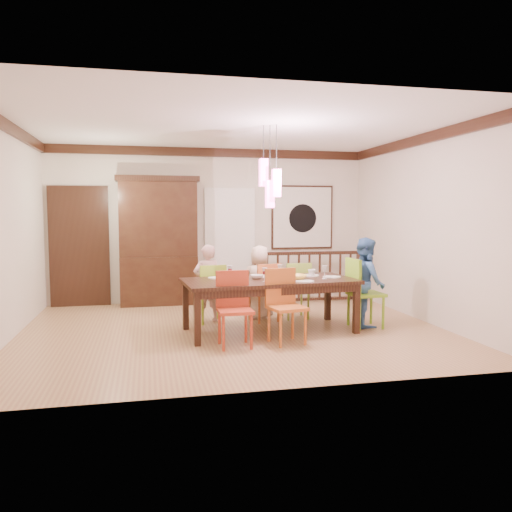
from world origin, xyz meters
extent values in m
plane|color=#9F714D|center=(0.00, 0.00, 0.00)|extent=(6.00, 6.00, 0.00)
plane|color=white|center=(0.00, 0.00, 2.90)|extent=(6.00, 6.00, 0.00)
plane|color=beige|center=(0.00, 2.50, 1.45)|extent=(6.00, 0.00, 6.00)
plane|color=beige|center=(-3.00, 0.00, 1.45)|extent=(0.00, 5.00, 5.00)
plane|color=beige|center=(3.00, 0.00, 1.45)|extent=(0.00, 5.00, 5.00)
cube|color=black|center=(-2.40, 2.45, 1.05)|extent=(1.04, 0.07, 2.24)
cube|color=silver|center=(0.35, 2.46, 1.05)|extent=(0.97, 0.05, 2.22)
cube|color=black|center=(1.80, 2.47, 1.60)|extent=(1.25, 0.04, 1.25)
cube|color=silver|center=(1.80, 2.44, 1.60)|extent=(1.18, 0.02, 1.18)
cylinder|color=black|center=(1.80, 2.43, 1.58)|extent=(0.56, 0.01, 0.56)
cube|color=#FF4CA5|center=(0.40, -0.14, 2.25)|extent=(0.11, 0.11, 0.38)
cylinder|color=black|center=(0.40, -0.14, 2.67)|extent=(0.01, 0.01, 0.46)
cube|color=#FF4CA5|center=(0.56, -0.24, 2.10)|extent=(0.11, 0.11, 0.38)
cylinder|color=black|center=(0.56, -0.24, 2.59)|extent=(0.01, 0.01, 0.61)
cube|color=#FF4CA5|center=(0.48, -0.19, 1.95)|extent=(0.11, 0.11, 0.38)
cylinder|color=black|center=(0.48, -0.19, 2.52)|extent=(0.01, 0.01, 0.76)
cube|color=black|center=(0.48, -0.19, 0.72)|extent=(2.49, 1.29, 0.05)
cube|color=black|center=(-0.64, 0.28, 0.35)|extent=(0.09, 0.09, 0.70)
cube|color=black|center=(1.61, 0.28, 0.35)|extent=(0.09, 0.09, 0.70)
cube|color=black|center=(-0.64, -0.66, 0.35)|extent=(0.09, 0.09, 0.70)
cube|color=black|center=(1.61, -0.66, 0.35)|extent=(0.09, 0.09, 0.70)
cube|color=black|center=(0.48, 0.30, 0.65)|extent=(2.21, 0.22, 0.10)
cube|color=black|center=(0.48, -0.68, 0.65)|extent=(2.21, 0.22, 0.10)
cube|color=#9BC92F|center=(-0.27, 0.58, 0.44)|extent=(0.47, 0.47, 0.04)
cube|color=#9BC92F|center=(-0.27, 0.58, 0.68)|extent=(0.41, 0.10, 0.45)
cylinder|color=#9BC92F|center=(-0.44, 0.42, 0.21)|extent=(0.04, 0.04, 0.43)
cylinder|color=#9BC92F|center=(-0.10, 0.42, 0.21)|extent=(0.04, 0.04, 0.43)
cylinder|color=#9BC92F|center=(-0.44, 0.75, 0.21)|extent=(0.04, 0.04, 0.43)
cylinder|color=#9BC92F|center=(-0.10, 0.75, 0.21)|extent=(0.04, 0.04, 0.43)
cube|color=#BB5A26|center=(0.56, 0.51, 0.44)|extent=(0.51, 0.51, 0.04)
cube|color=#BB5A26|center=(0.56, 0.51, 0.69)|extent=(0.41, 0.15, 0.45)
cylinder|color=#BB5A26|center=(0.39, 0.34, 0.22)|extent=(0.04, 0.04, 0.43)
cylinder|color=#BB5A26|center=(0.73, 0.34, 0.22)|extent=(0.04, 0.04, 0.43)
cylinder|color=#BB5A26|center=(0.39, 0.67, 0.22)|extent=(0.04, 0.04, 0.43)
cylinder|color=#BB5A26|center=(0.73, 0.67, 0.22)|extent=(0.04, 0.04, 0.43)
cube|color=#87AF36|center=(1.10, 0.61, 0.44)|extent=(0.42, 0.42, 0.04)
cube|color=#87AF36|center=(1.10, 0.61, 0.68)|extent=(0.41, 0.05, 0.45)
cylinder|color=#87AF36|center=(0.94, 0.45, 0.21)|extent=(0.03, 0.03, 0.43)
cylinder|color=#87AF36|center=(1.27, 0.45, 0.21)|extent=(0.03, 0.03, 0.43)
cylinder|color=#87AF36|center=(0.94, 0.78, 0.21)|extent=(0.03, 0.03, 0.43)
cylinder|color=#87AF36|center=(1.27, 0.78, 0.21)|extent=(0.03, 0.03, 0.43)
cube|color=#AF381E|center=(-0.14, -0.89, 0.46)|extent=(0.43, 0.43, 0.04)
cube|color=#AF381E|center=(-0.14, -0.89, 0.72)|extent=(0.43, 0.04, 0.47)
cylinder|color=#AF381E|center=(-0.31, -1.07, 0.22)|extent=(0.04, 0.04, 0.45)
cylinder|color=#AF381E|center=(0.03, -1.07, 0.22)|extent=(0.04, 0.04, 0.45)
cylinder|color=#AF381E|center=(-0.31, -0.72, 0.22)|extent=(0.04, 0.04, 0.45)
cylinder|color=#AF381E|center=(0.03, -0.72, 0.22)|extent=(0.04, 0.04, 0.45)
cube|color=#BB5F23|center=(0.55, -0.87, 0.47)|extent=(0.51, 0.51, 0.04)
cube|color=#BB5F23|center=(0.55, -0.87, 0.72)|extent=(0.43, 0.12, 0.48)
cylinder|color=#BB5F23|center=(0.37, -1.05, 0.23)|extent=(0.04, 0.04, 0.45)
cylinder|color=#BB5F23|center=(0.72, -1.05, 0.23)|extent=(0.04, 0.04, 0.45)
cylinder|color=#BB5F23|center=(0.37, -0.70, 0.23)|extent=(0.04, 0.04, 0.45)
cylinder|color=#BB5F23|center=(0.72, -0.70, 0.23)|extent=(0.04, 0.04, 0.45)
cube|color=#75B222|center=(1.94, -0.24, 0.50)|extent=(0.48, 0.48, 0.04)
cube|color=#75B222|center=(1.94, -0.24, 0.77)|extent=(0.06, 0.46, 0.51)
cylinder|color=#75B222|center=(1.75, -0.42, 0.24)|extent=(0.04, 0.04, 0.48)
cylinder|color=#75B222|center=(2.12, -0.42, 0.24)|extent=(0.04, 0.04, 0.48)
cylinder|color=#75B222|center=(1.75, -0.05, 0.24)|extent=(0.04, 0.04, 0.48)
cylinder|color=#75B222|center=(2.12, -0.05, 0.24)|extent=(0.04, 0.04, 0.48)
cube|color=black|center=(-1.00, 2.28, 0.45)|extent=(1.39, 0.44, 0.89)
cube|color=black|center=(-1.00, 2.30, 1.59)|extent=(1.39, 0.40, 1.39)
cube|color=black|center=(-1.00, 2.49, 1.59)|extent=(1.19, 0.02, 1.19)
cube|color=black|center=(-1.00, 2.30, 2.30)|extent=(1.49, 0.44, 0.10)
cube|color=black|center=(0.77, 1.95, 0.46)|extent=(0.13, 0.13, 0.92)
cube|color=black|center=(2.80, 1.95, 0.46)|extent=(0.13, 0.13, 0.92)
cube|color=black|center=(1.79, 1.95, 0.93)|extent=(2.15, 0.17, 0.06)
cube|color=black|center=(1.79, 1.95, 0.05)|extent=(2.03, 0.15, 0.05)
imported|color=#D8A4A4|center=(-0.31, 0.65, 0.60)|extent=(0.49, 0.37, 1.20)
imported|color=beige|center=(0.54, 0.69, 0.59)|extent=(0.65, 0.50, 1.18)
imported|color=#39659F|center=(1.97, -0.17, 0.66)|extent=(0.57, 0.70, 1.33)
imported|color=gold|center=(0.82, -0.33, 0.79)|extent=(0.32, 0.32, 0.08)
imported|color=white|center=(0.32, -0.11, 0.78)|extent=(0.23, 0.23, 0.06)
imported|color=silver|center=(-0.05, -0.28, 0.80)|extent=(0.18, 0.18, 0.11)
imported|color=silver|center=(1.17, 0.00, 0.80)|extent=(0.14, 0.14, 0.10)
cylinder|color=white|center=(-0.23, 0.07, 0.76)|extent=(0.26, 0.26, 0.01)
cylinder|color=white|center=(0.42, 0.10, 0.76)|extent=(0.26, 0.26, 0.01)
cylinder|color=white|center=(1.17, 0.05, 0.76)|extent=(0.26, 0.26, 0.01)
cylinder|color=white|center=(-0.14, -0.54, 0.76)|extent=(0.26, 0.26, 0.01)
cylinder|color=white|center=(0.89, -0.54, 0.76)|extent=(0.26, 0.26, 0.01)
cylinder|color=white|center=(1.42, -0.18, 0.76)|extent=(0.26, 0.26, 0.01)
cube|color=#D83359|center=(0.44, -0.52, 0.76)|extent=(0.18, 0.14, 0.01)
camera|label=1|loc=(-1.20, -7.00, 1.70)|focal=35.00mm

